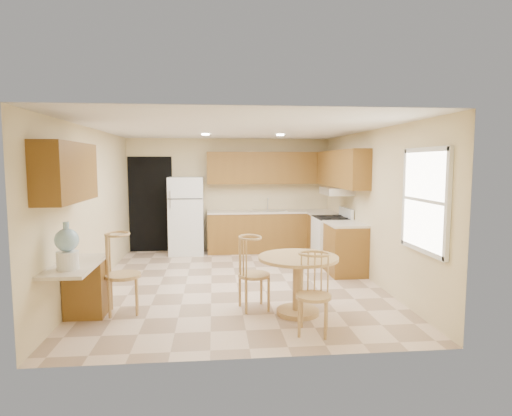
{
  "coord_description": "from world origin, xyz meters",
  "views": [
    {
      "loc": [
        -0.36,
        -6.85,
        1.96
      ],
      "look_at": [
        0.35,
        0.3,
        1.2
      ],
      "focal_mm": 30.0,
      "sensor_mm": 36.0,
      "label": 1
    }
  ],
  "objects": [
    {
      "name": "wall_front",
      "position": [
        0.0,
        -2.75,
        1.25
      ],
      "size": [
        4.5,
        0.02,
        2.5
      ],
      "primitive_type": "cube",
      "color": "beige",
      "rests_on": "floor"
    },
    {
      "name": "chair_table_b",
      "position": [
        0.77,
        -2.27,
        0.56
      ],
      "size": [
        0.41,
        0.44,
        0.92
      ],
      "rotation": [
        0.0,
        0.0,
        2.84
      ],
      "color": "tan",
      "rests_on": "floor"
    },
    {
      "name": "can_light_a",
      "position": [
        -0.5,
        1.2,
        2.48
      ],
      "size": [
        0.14,
        0.14,
        0.02
      ],
      "primitive_type": "cylinder",
      "color": "white",
      "rests_on": "ceiling"
    },
    {
      "name": "base_cab_right_a",
      "position": [
        1.95,
        1.85,
        0.43
      ],
      "size": [
        0.6,
        0.59,
        0.87
      ],
      "primitive_type": "cube",
      "color": "brown",
      "rests_on": "floor"
    },
    {
      "name": "stove",
      "position": [
        1.92,
        1.18,
        0.47
      ],
      "size": [
        0.65,
        0.76,
        1.09
      ],
      "color": "white",
      "rests_on": "floor"
    },
    {
      "name": "upper_cab_right",
      "position": [
        2.08,
        1.21,
        1.85
      ],
      "size": [
        0.33,
        2.42,
        0.7
      ],
      "primitive_type": "cube",
      "color": "brown",
      "rests_on": "wall_right"
    },
    {
      "name": "chair_desk",
      "position": [
        -1.55,
        -1.35,
        0.64
      ],
      "size": [
        0.46,
        0.6,
        1.05
      ],
      "rotation": [
        0.0,
        0.0,
        -1.4
      ],
      "color": "tan",
      "rests_on": "floor"
    },
    {
      "name": "wall_right",
      "position": [
        2.25,
        0.0,
        1.25
      ],
      "size": [
        0.02,
        5.5,
        2.5
      ],
      "primitive_type": "cube",
      "color": "beige",
      "rests_on": "floor"
    },
    {
      "name": "upper_cab_back",
      "position": [
        0.88,
        2.58,
        1.85
      ],
      "size": [
        2.75,
        0.33,
        0.7
      ],
      "primitive_type": "cube",
      "color": "brown",
      "rests_on": "wall_back"
    },
    {
      "name": "base_cab_right_b",
      "position": [
        1.95,
        0.4,
        0.43
      ],
      "size": [
        0.6,
        0.8,
        0.87
      ],
      "primitive_type": "cube",
      "color": "brown",
      "rests_on": "floor"
    },
    {
      "name": "counter_back",
      "position": [
        0.88,
        2.45,
        0.89
      ],
      "size": [
        2.75,
        0.63,
        0.04
      ],
      "primitive_type": "cube",
      "color": "beige",
      "rests_on": "base_cab_back"
    },
    {
      "name": "ceiling",
      "position": [
        0.0,
        0.0,
        2.5
      ],
      "size": [
        4.5,
        5.5,
        0.02
      ],
      "primitive_type": "cube",
      "color": "white",
      "rests_on": "wall_back"
    },
    {
      "name": "desk_top",
      "position": [
        -2.0,
        -1.7,
        0.75
      ],
      "size": [
        0.5,
        1.2,
        0.04
      ],
      "primitive_type": "cube",
      "color": "beige",
      "rests_on": "desk_pedestal"
    },
    {
      "name": "floor",
      "position": [
        0.0,
        0.0,
        0.0
      ],
      "size": [
        5.5,
        5.5,
        0.0
      ],
      "primitive_type": "plane",
      "color": "beige",
      "rests_on": "ground"
    },
    {
      "name": "desk_pedestal",
      "position": [
        -2.0,
        -1.32,
        0.36
      ],
      "size": [
        0.48,
        0.42,
        0.72
      ],
      "primitive_type": "cube",
      "color": "brown",
      "rests_on": "floor"
    },
    {
      "name": "counter_right_a",
      "position": [
        1.95,
        1.85,
        0.89
      ],
      "size": [
        0.63,
        0.59,
        0.04
      ],
      "primitive_type": "cube",
      "color": "beige",
      "rests_on": "base_cab_right_a"
    },
    {
      "name": "refrigerator",
      "position": [
        -0.95,
        2.4,
        0.83
      ],
      "size": [
        0.73,
        0.71,
        1.66
      ],
      "color": "white",
      "rests_on": "floor"
    },
    {
      "name": "base_cab_back",
      "position": [
        0.88,
        2.45,
        0.43
      ],
      "size": [
        2.75,
        0.6,
        0.87
      ],
      "primitive_type": "cube",
      "color": "brown",
      "rests_on": "floor"
    },
    {
      "name": "doorway",
      "position": [
        -1.75,
        2.73,
        1.05
      ],
      "size": [
        0.9,
        0.02,
        2.1
      ],
      "primitive_type": "cube",
      "color": "black",
      "rests_on": "floor"
    },
    {
      "name": "dining_table",
      "position": [
        0.72,
        -1.53,
        0.5
      ],
      "size": [
        1.03,
        1.03,
        0.76
      ],
      "rotation": [
        0.0,
        0.0,
        0.05
      ],
      "color": "tan",
      "rests_on": "floor"
    },
    {
      "name": "upper_cab_left",
      "position": [
        -2.08,
        -1.6,
        1.85
      ],
      "size": [
        0.33,
        1.4,
        0.7
      ],
      "primitive_type": "cube",
      "color": "brown",
      "rests_on": "wall_left"
    },
    {
      "name": "range_hood",
      "position": [
        2.0,
        1.18,
        1.42
      ],
      "size": [
        0.5,
        0.76,
        0.14
      ],
      "primitive_type": "cube",
      "color": "silver",
      "rests_on": "upper_cab_right"
    },
    {
      "name": "sink",
      "position": [
        0.85,
        2.45,
        0.91
      ],
      "size": [
        0.78,
        0.44,
        0.01
      ],
      "primitive_type": "cube",
      "color": "silver",
      "rests_on": "counter_back"
    },
    {
      "name": "water_crock",
      "position": [
        -2.0,
        -1.96,
        1.01
      ],
      "size": [
        0.26,
        0.26,
        0.54
      ],
      "color": "white",
      "rests_on": "desk_top"
    },
    {
      "name": "wall_left",
      "position": [
        -2.25,
        0.0,
        1.25
      ],
      "size": [
        0.02,
        5.5,
        2.5
      ],
      "primitive_type": "cube",
      "color": "beige",
      "rests_on": "floor"
    },
    {
      "name": "counter_right_b",
      "position": [
        1.95,
        0.4,
        0.89
      ],
      "size": [
        0.63,
        0.8,
        0.04
      ],
      "primitive_type": "cube",
      "color": "beige",
      "rests_on": "base_cab_right_b"
    },
    {
      "name": "chair_table_a",
      "position": [
        0.17,
        -1.37,
        0.6
      ],
      "size": [
        0.43,
        0.56,
        0.98
      ],
      "rotation": [
        0.0,
        0.0,
        -1.36
      ],
      "color": "tan",
      "rests_on": "floor"
    },
    {
      "name": "wall_back",
      "position": [
        0.0,
        2.75,
        1.25
      ],
      "size": [
        4.5,
        0.02,
        2.5
      ],
      "primitive_type": "cube",
      "color": "beige",
      "rests_on": "floor"
    },
    {
      "name": "can_light_b",
      "position": [
        0.9,
        1.2,
        2.48
      ],
      "size": [
        0.14,
        0.14,
        0.02
      ],
      "primitive_type": "cylinder",
      "color": "white",
      "rests_on": "ceiling"
    },
    {
      "name": "window",
      "position": [
        2.23,
        -1.85,
        1.5
      ],
      "size": [
        0.06,
        1.12,
        1.3
      ],
      "color": "white",
      "rests_on": "wall_right"
    }
  ]
}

